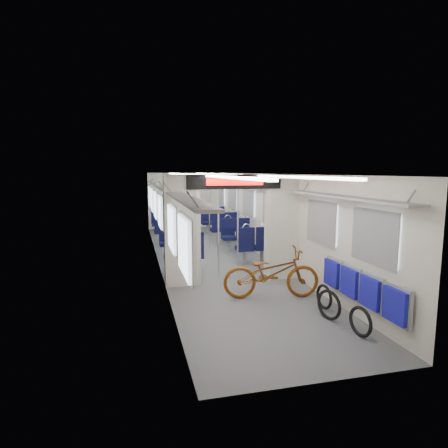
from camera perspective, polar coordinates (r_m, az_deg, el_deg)
name	(u,v)px	position (r m, az deg, el deg)	size (l,w,h in m)	color
carriage	(216,205)	(9.55, -1.29, 2.85)	(12.00, 12.02, 2.31)	#515456
bicycle	(271,273)	(7.12, 7.22, -7.42)	(0.63, 1.81, 0.95)	brown
flip_bench	(361,287)	(6.26, 20.12, -9.02)	(0.12, 2.13, 0.54)	gray
bike_hoop_a	(360,323)	(5.89, 20.06, -14.03)	(0.45, 0.45, 0.05)	black
bike_hoop_b	(329,306)	(6.35, 15.69, -11.98)	(0.49, 0.49, 0.05)	black
bike_hoop_c	(324,298)	(6.80, 15.00, -10.86)	(0.44, 0.44, 0.05)	black
seat_bay_near_left	(179,244)	(9.57, -6.81, -3.04)	(0.89, 2.00, 1.08)	black
seat_bay_near_right	(244,238)	(10.42, 3.13, -2.10)	(0.89, 1.97, 1.07)	black
seat_bay_far_left	(166,223)	(13.32, -8.80, 0.17)	(0.94, 2.21, 1.14)	black
seat_bay_far_right	(219,222)	(13.50, -0.82, 0.33)	(0.93, 2.14, 1.12)	black
stanchion_near_left	(219,227)	(8.18, -0.84, -0.50)	(0.04, 0.04, 2.30)	silver
stanchion_near_right	(238,224)	(8.63, 2.10, -0.05)	(0.04, 0.04, 2.30)	silver
stanchion_far_left	(190,211)	(11.66, -5.23, 2.04)	(0.04, 0.04, 2.30)	silver
stanchion_far_right	(209,210)	(11.73, -2.24, 2.10)	(0.04, 0.04, 2.30)	silver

